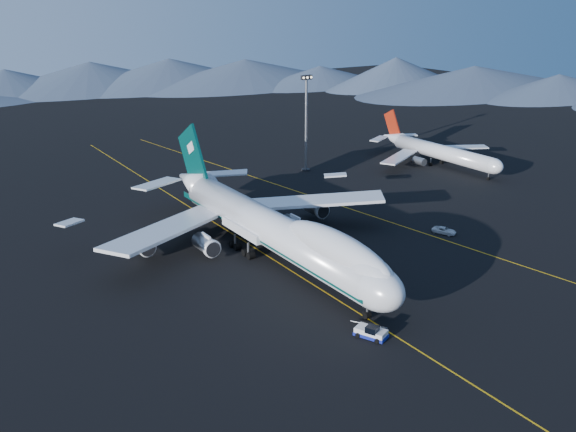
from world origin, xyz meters
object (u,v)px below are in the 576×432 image
boeing_747 (272,228)px  service_van (444,231)px  second_jet (438,151)px  floodlight_mast (306,123)px  pushback_tug (371,333)px

boeing_747 → service_van: bearing=-11.8°
service_van → second_jet: bearing=21.4°
boeing_747 → floodlight_mast: size_ratio=2.87×
service_van → floodlight_mast: bearing=60.8°
service_van → floodlight_mast: 56.46m
second_jet → service_van: (-38.24, -39.89, -3.22)m
pushback_tug → floodlight_mast: bearing=37.0°
boeing_747 → floodlight_mast: bearing=50.2°
floodlight_mast → service_van: bearing=-94.5°
pushback_tug → floodlight_mast: (42.59, 78.59, 12.20)m
pushback_tug → floodlight_mast: size_ratio=0.20×
pushback_tug → second_jet: second_jet is taller
pushback_tug → service_van: 45.01m
boeing_747 → pushback_tug: (-3.00, -31.02, -5.20)m
boeing_747 → second_jet: bearing=23.8°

